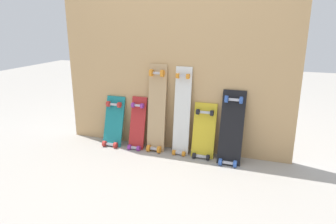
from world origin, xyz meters
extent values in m
plane|color=#9E9991|center=(0.00, 0.00, 0.00)|extent=(12.00, 12.00, 0.00)
cube|color=tan|center=(0.00, 0.07, 0.85)|extent=(2.36, 0.04, 1.70)
cube|color=#197A7F|center=(-0.62, -0.05, 0.22)|extent=(0.21, 0.19, 0.58)
cube|color=#B7B7BF|center=(-0.62, -0.13, 0.02)|extent=(0.10, 0.04, 0.03)
cube|color=#B7B7BF|center=(-0.62, -0.01, 0.43)|extent=(0.10, 0.04, 0.03)
cylinder|color=red|center=(-0.69, -0.15, 0.03)|extent=(0.03, 0.06, 0.06)
cylinder|color=red|center=(-0.56, -0.15, 0.03)|extent=(0.03, 0.06, 0.06)
cylinder|color=red|center=(-0.69, -0.02, 0.43)|extent=(0.03, 0.06, 0.06)
cylinder|color=red|center=(-0.56, -0.02, 0.43)|extent=(0.03, 0.06, 0.06)
cube|color=#B22626|center=(-0.35, -0.04, 0.23)|extent=(0.16, 0.18, 0.60)
cube|color=#B7B7BF|center=(-0.35, -0.12, 0.02)|extent=(0.07, 0.04, 0.03)
cube|color=#B7B7BF|center=(-0.35, -0.01, 0.44)|extent=(0.07, 0.04, 0.03)
cylinder|color=purple|center=(-0.40, -0.14, 0.03)|extent=(0.03, 0.05, 0.05)
cylinder|color=purple|center=(-0.30, -0.14, 0.03)|extent=(0.03, 0.05, 0.05)
cylinder|color=purple|center=(-0.40, -0.02, 0.45)|extent=(0.03, 0.05, 0.05)
cylinder|color=purple|center=(-0.30, -0.02, 0.45)|extent=(0.03, 0.05, 0.05)
cube|color=tan|center=(-0.14, -0.02, 0.41)|extent=(0.18, 0.14, 0.94)
cube|color=#B7B7BF|center=(-0.14, -0.10, 0.03)|extent=(0.08, 0.04, 0.03)
cube|color=#B7B7BF|center=(-0.14, 0.01, 0.79)|extent=(0.08, 0.04, 0.03)
cylinder|color=orange|center=(-0.19, -0.12, 0.03)|extent=(0.03, 0.07, 0.07)
cylinder|color=orange|center=(-0.08, -0.12, 0.03)|extent=(0.03, 0.07, 0.07)
cylinder|color=orange|center=(-0.19, -0.01, 0.79)|extent=(0.03, 0.07, 0.07)
cylinder|color=orange|center=(-0.08, -0.01, 0.79)|extent=(0.03, 0.07, 0.07)
cube|color=silver|center=(0.13, -0.02, 0.39)|extent=(0.16, 0.14, 0.93)
cube|color=#B7B7BF|center=(0.13, -0.09, 0.02)|extent=(0.07, 0.04, 0.03)
cube|color=#B7B7BF|center=(0.13, 0.01, 0.77)|extent=(0.07, 0.04, 0.03)
cylinder|color=orange|center=(0.08, -0.11, 0.02)|extent=(0.03, 0.05, 0.05)
cylinder|color=orange|center=(0.18, -0.11, 0.02)|extent=(0.03, 0.05, 0.05)
cylinder|color=orange|center=(0.08, -0.01, 0.78)|extent=(0.03, 0.05, 0.05)
cylinder|color=orange|center=(0.18, -0.01, 0.78)|extent=(0.03, 0.05, 0.05)
cube|color=gold|center=(0.35, -0.03, 0.22)|extent=(0.22, 0.16, 0.59)
cube|color=#B7B7BF|center=(0.35, -0.11, 0.02)|extent=(0.10, 0.04, 0.03)
cube|color=#B7B7BF|center=(0.35, 0.00, 0.44)|extent=(0.10, 0.04, 0.03)
cylinder|color=black|center=(0.29, -0.12, 0.03)|extent=(0.03, 0.05, 0.05)
cylinder|color=black|center=(0.42, -0.12, 0.03)|extent=(0.03, 0.05, 0.05)
cylinder|color=black|center=(0.29, -0.02, 0.44)|extent=(0.03, 0.05, 0.05)
cylinder|color=black|center=(0.42, -0.02, 0.44)|extent=(0.03, 0.05, 0.05)
cube|color=black|center=(0.62, -0.07, 0.30)|extent=(0.22, 0.23, 0.73)
cube|color=#B7B7BF|center=(0.62, -0.17, 0.03)|extent=(0.10, 0.04, 0.03)
cube|color=#B7B7BF|center=(0.62, -0.01, 0.58)|extent=(0.10, 0.04, 0.03)
cylinder|color=#3359B2|center=(0.55, -0.19, 0.03)|extent=(0.03, 0.07, 0.07)
cylinder|color=#3359B2|center=(0.69, -0.19, 0.03)|extent=(0.03, 0.07, 0.07)
cylinder|color=#3359B2|center=(0.55, -0.02, 0.59)|extent=(0.03, 0.07, 0.07)
cylinder|color=#3359B2|center=(0.69, -0.02, 0.59)|extent=(0.03, 0.07, 0.07)
camera|label=1|loc=(0.95, -2.78, 1.28)|focal=32.87mm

